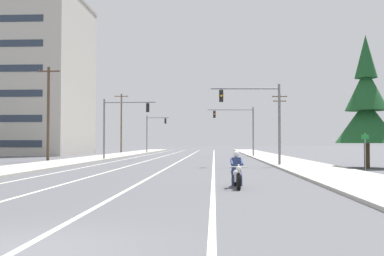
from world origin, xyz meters
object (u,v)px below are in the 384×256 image
utility_pole_left_far (121,122)px  street_sign (365,147)px  motorcycle_with_rider (237,173)px  conifer_tree_right_verge_near (366,107)px  traffic_signal_mid_right (240,123)px  traffic_signal_near_left (119,119)px  utility_pole_right_far (280,122)px  utility_pole_left_near (48,112)px  traffic_signal_near_right (259,112)px  traffic_signal_mid_left (153,129)px

utility_pole_left_far → street_sign: utility_pole_left_far is taller
motorcycle_with_rider → conifer_tree_right_verge_near: (9.80, 13.88, 3.72)m
traffic_signal_mid_right → traffic_signal_near_left: bearing=-139.7°
traffic_signal_near_left → conifer_tree_right_verge_near: bearing=-32.4°
utility_pole_right_far → street_sign: utility_pole_right_far is taller
utility_pole_right_far → street_sign: size_ratio=3.61×
motorcycle_with_rider → utility_pole_left_near: bearing=125.4°
utility_pole_left_far → utility_pole_left_near: bearing=-89.5°
traffic_signal_near_left → utility_pole_left_near: (-6.00, -3.51, 0.54)m
traffic_signal_near_right → street_sign: (6.05, -5.28, -2.62)m
traffic_signal_mid_left → utility_pole_right_far: 21.64m
utility_pole_left_near → traffic_signal_near_right: bearing=-21.5°
traffic_signal_near_left → traffic_signal_mid_left: bearing=90.9°
traffic_signal_mid_right → utility_pole_left_near: utility_pole_left_near is taller
traffic_signal_near_left → traffic_signal_mid_right: 16.83m
motorcycle_with_rider → utility_pole_right_far: bearing=79.5°
traffic_signal_near_left → conifer_tree_right_verge_near: (20.34, -12.92, 0.17)m
traffic_signal_mid_right → conifer_tree_right_verge_near: conifer_tree_right_verge_near is taller
traffic_signal_mid_right → conifer_tree_right_verge_near: 24.97m
traffic_signal_mid_right → street_sign: (6.26, -27.19, -2.65)m
traffic_signal_mid_left → conifer_tree_right_verge_near: size_ratio=0.66×
utility_pole_right_far → conifer_tree_right_verge_near: bearing=-87.4°
motorcycle_with_rider → traffic_signal_mid_left: size_ratio=0.35×
traffic_signal_mid_right → utility_pole_left_far: (-19.16, 20.10, 1.14)m
traffic_signal_near_right → utility_pole_right_far: 30.20m
motorcycle_with_rider → utility_pole_left_far: (-16.87, 57.79, 4.70)m
motorcycle_with_rider → traffic_signal_mid_right: bearing=86.5°
traffic_signal_near_right → utility_pole_left_far: bearing=114.8°
traffic_signal_near_left → utility_pole_right_far: 26.54m
traffic_signal_near_left → traffic_signal_mid_right: (12.83, 10.89, 0.02)m
utility_pole_right_far → street_sign: 35.04m
utility_pole_right_far → conifer_tree_right_verge_near: 31.56m
traffic_signal_near_right → traffic_signal_mid_left: (-13.49, 39.24, -0.09)m
utility_pole_left_near → utility_pole_left_far: size_ratio=0.88×
traffic_signal_mid_right → traffic_signal_mid_left: same height
street_sign → conifer_tree_right_verge_near: bearing=69.8°
motorcycle_with_rider → utility_pole_left_near: utility_pole_left_near is taller
utility_pole_right_far → motorcycle_with_rider: bearing=-100.5°
utility_pole_left_near → utility_pole_right_far: utility_pole_left_near is taller
conifer_tree_right_verge_near → traffic_signal_mid_right: bearing=107.5°
traffic_signal_near_left → conifer_tree_right_verge_near: 24.09m
utility_pole_left_far → conifer_tree_right_verge_near: bearing=-58.7°
traffic_signal_near_left → traffic_signal_mid_left: size_ratio=1.00×
traffic_signal_near_right → utility_pole_left_near: (-19.05, 7.51, 0.55)m
utility_pole_right_far → utility_pole_left_far: utility_pole_left_far is taller
motorcycle_with_rider → utility_pole_left_far: 60.39m
traffic_signal_mid_left → utility_pole_left_far: size_ratio=0.61×
utility_pole_left_far → traffic_signal_near_right: bearing=-65.2°
utility_pole_left_near → utility_pole_left_far: 34.51m
traffic_signal_mid_left → utility_pole_left_near: (-5.56, -31.73, 0.65)m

